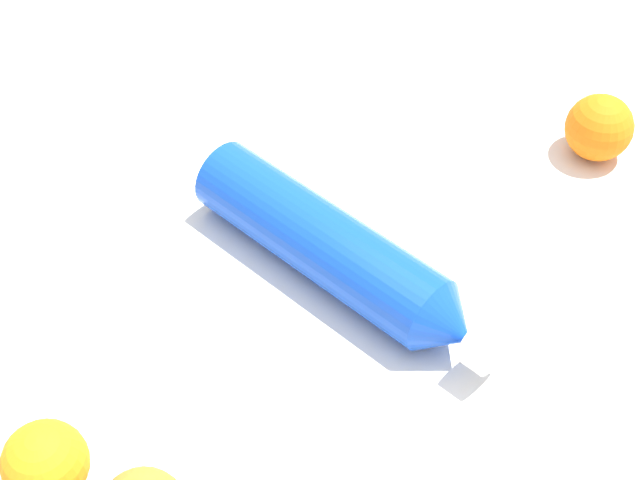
{
  "coord_description": "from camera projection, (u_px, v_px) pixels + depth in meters",
  "views": [
    {
      "loc": [
        -0.34,
        0.41,
        0.64
      ],
      "look_at": [
        0.05,
        -0.01,
        0.03
      ],
      "focal_mm": 53.3,
      "sensor_mm": 36.0,
      "label": 1
    }
  ],
  "objects": [
    {
      "name": "ground_plane",
      "position": [
        354.0,
        299.0,
        0.83
      ],
      "size": [
        2.4,
        2.4,
        0.0
      ],
      "primitive_type": "plane",
      "color": "silver"
    },
    {
      "name": "water_bottle",
      "position": [
        339.0,
        253.0,
        0.82
      ],
      "size": [
        0.31,
        0.07,
        0.07
      ],
      "rotation": [
        0.0,
        0.0,
        3.14
      ],
      "color": "blue",
      "rests_on": "ground_plane"
    },
    {
      "name": "orange_1",
      "position": [
        45.0,
        463.0,
        0.68
      ],
      "size": [
        0.06,
        0.06,
        0.06
      ],
      "primitive_type": "sphere",
      "color": "orange",
      "rests_on": "ground_plane"
    },
    {
      "name": "orange_2",
      "position": [
        599.0,
        127.0,
        0.94
      ],
      "size": [
        0.07,
        0.07,
        0.07
      ],
      "primitive_type": "sphere",
      "color": "orange",
      "rests_on": "ground_plane"
    }
  ]
}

